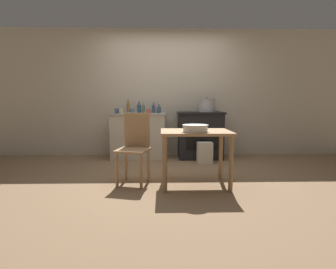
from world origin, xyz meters
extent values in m
plane|color=#896B4C|center=(0.00, 0.00, 0.00)|extent=(14.00, 14.00, 0.00)
cube|color=beige|center=(0.00, 1.58, 1.27)|extent=(8.00, 0.07, 2.55)
cube|color=beige|center=(-0.56, 1.27, 0.43)|extent=(1.03, 0.55, 0.85)
cube|color=#A9A08F|center=(-0.56, 1.27, 0.87)|extent=(1.06, 0.58, 0.03)
cube|color=black|center=(0.65, 1.26, 0.43)|extent=(0.84, 0.58, 0.87)
cube|color=black|center=(0.65, 1.26, 0.89)|extent=(0.88, 0.62, 0.04)
cube|color=black|center=(0.65, 0.96, 0.38)|extent=(0.59, 0.01, 0.36)
cube|color=#A87F56|center=(0.34, -0.48, 0.71)|extent=(0.90, 0.65, 0.03)
cylinder|color=#97724E|center=(-0.07, -0.76, 0.35)|extent=(0.06, 0.06, 0.70)
cylinder|color=#97724E|center=(0.74, -0.76, 0.35)|extent=(0.06, 0.06, 0.70)
cylinder|color=#97724E|center=(-0.07, -0.21, 0.35)|extent=(0.06, 0.06, 0.70)
cylinder|color=#97724E|center=(0.74, -0.21, 0.35)|extent=(0.06, 0.06, 0.70)
cube|color=#A87F56|center=(-0.49, -0.41, 0.46)|extent=(0.48, 0.48, 0.03)
cube|color=#A87F56|center=(-0.45, -0.23, 0.72)|extent=(0.36, 0.11, 0.47)
cylinder|color=#A87F56|center=(-0.69, -0.53, 0.22)|extent=(0.04, 0.04, 0.45)
cylinder|color=#A87F56|center=(-0.37, -0.61, 0.22)|extent=(0.04, 0.04, 0.45)
cylinder|color=#A87F56|center=(-0.61, -0.21, 0.22)|extent=(0.04, 0.04, 0.45)
cylinder|color=#A87F56|center=(-0.29, -0.29, 0.22)|extent=(0.04, 0.04, 0.45)
cube|color=beige|center=(0.68, 0.81, 0.19)|extent=(0.27, 0.19, 0.37)
cylinder|color=#A8A8AD|center=(0.77, 1.21, 1.03)|extent=(0.31, 0.31, 0.24)
cylinder|color=#A8A8AD|center=(0.77, 1.21, 1.16)|extent=(0.32, 0.32, 0.02)
sphere|color=black|center=(0.77, 1.21, 1.18)|extent=(0.02, 0.02, 0.02)
cylinder|color=silver|center=(0.31, -0.62, 0.78)|extent=(0.31, 0.31, 0.09)
cylinder|color=beige|center=(0.31, -0.62, 0.81)|extent=(0.33, 0.33, 0.01)
cylinder|color=#517F5B|center=(-0.46, 1.32, 0.95)|extent=(0.06, 0.06, 0.14)
cylinder|color=#517F5B|center=(-0.46, 1.32, 1.05)|extent=(0.02, 0.02, 0.05)
cylinder|color=#3D5675|center=(-0.55, 1.41, 0.96)|extent=(0.08, 0.08, 0.16)
cylinder|color=#3D5675|center=(-0.55, 1.41, 1.08)|extent=(0.03, 0.03, 0.06)
cylinder|color=#3D5675|center=(-0.26, 1.46, 0.96)|extent=(0.06, 0.06, 0.15)
cylinder|color=#3D5675|center=(-0.26, 1.46, 1.06)|extent=(0.02, 0.02, 0.06)
cylinder|color=olive|center=(-0.77, 1.42, 0.98)|extent=(0.06, 0.06, 0.20)
cylinder|color=olive|center=(-0.77, 1.42, 1.11)|extent=(0.02, 0.02, 0.08)
cylinder|color=#3D5675|center=(-0.15, 1.41, 0.94)|extent=(0.08, 0.08, 0.12)
cylinder|color=#3D5675|center=(-0.15, 1.41, 1.03)|extent=(0.03, 0.03, 0.05)
cylinder|color=#B74C42|center=(-0.35, 1.09, 0.93)|extent=(0.08, 0.08, 0.09)
cylinder|color=beige|center=(-0.87, 1.15, 0.93)|extent=(0.08, 0.08, 0.10)
cylinder|color=#4C6B99|center=(-0.66, 1.12, 0.93)|extent=(0.09, 0.09, 0.10)
cylinder|color=#4C6B99|center=(-0.96, 1.21, 0.93)|extent=(0.08, 0.08, 0.10)
camera|label=1|loc=(-0.11, -3.85, 1.10)|focal=28.00mm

